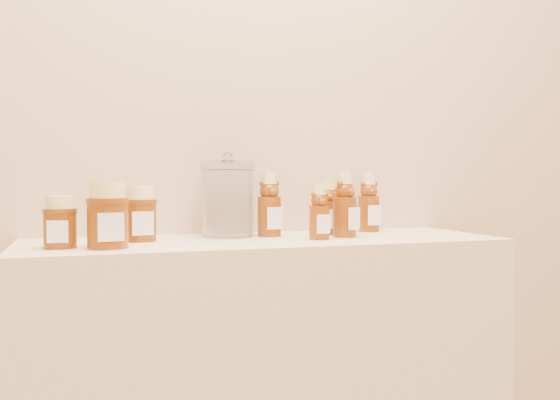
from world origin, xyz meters
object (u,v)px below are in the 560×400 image
object	(u,v)px
bear_bottle_back_left	(269,200)
glass_canister	(228,196)
bear_bottle_front_left	(319,208)
honey_jar_left	(60,222)

from	to	relation	value
bear_bottle_back_left	glass_canister	bearing A→B (deg)	160.59
bear_bottle_front_left	glass_canister	distance (m)	0.25
bear_bottle_front_left	honey_jar_left	world-z (taller)	bear_bottle_front_left
bear_bottle_back_left	bear_bottle_front_left	xyz separation A→B (m)	(0.09, -0.12, -0.02)
bear_bottle_front_left	glass_canister	xyz separation A→B (m)	(-0.20, 0.14, 0.03)
bear_bottle_back_left	bear_bottle_front_left	size ratio (longest dim) A/B	1.23
bear_bottle_front_left	glass_canister	size ratio (longest dim) A/B	0.74
bear_bottle_back_left	glass_canister	world-z (taller)	glass_canister
honey_jar_left	glass_canister	size ratio (longest dim) A/B	0.53
bear_bottle_back_left	glass_canister	distance (m)	0.11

